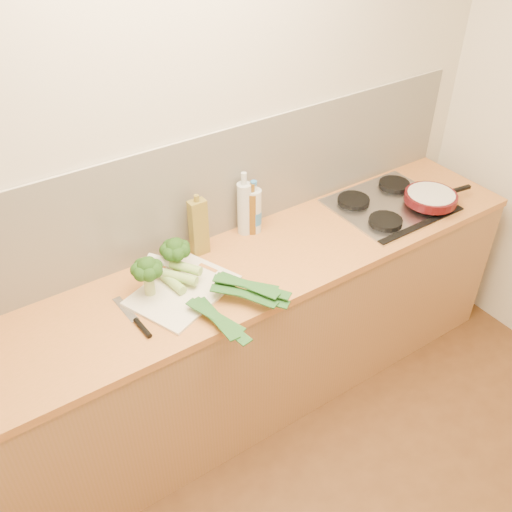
{
  "coord_description": "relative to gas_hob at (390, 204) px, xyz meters",
  "views": [
    {
      "loc": [
        -1.0,
        -0.54,
        2.52
      ],
      "look_at": [
        0.1,
        1.1,
        1.02
      ],
      "focal_mm": 40.0,
      "sensor_mm": 36.0,
      "label": 1
    }
  ],
  "objects": [
    {
      "name": "room_shell",
      "position": [
        -1.02,
        0.29,
        0.26
      ],
      "size": [
        3.5,
        3.5,
        3.5
      ],
      "color": "beige",
      "rests_on": "ground"
    },
    {
      "name": "counter",
      "position": [
        -1.02,
        0.0,
        -0.46
      ],
      "size": [
        3.2,
        0.62,
        0.9
      ],
      "color": "#A77345",
      "rests_on": "ground"
    },
    {
      "name": "gas_hob",
      "position": [
        0.0,
        0.0,
        0.0
      ],
      "size": [
        0.58,
        0.5,
        0.04
      ],
      "color": "silver",
      "rests_on": "counter"
    },
    {
      "name": "chopping_board",
      "position": [
        -1.24,
        0.0,
        -0.01
      ],
      "size": [
        0.52,
        0.46,
        0.01
      ],
      "primitive_type": "cube",
      "rotation": [
        0.0,
        0.0,
        0.38
      ],
      "color": "white",
      "rests_on": "counter"
    },
    {
      "name": "broccoli_left",
      "position": [
        -1.37,
        0.06,
        0.13
      ],
      "size": [
        0.14,
        0.14,
        0.19
      ],
      "color": "#A6B469",
      "rests_on": "chopping_board"
    },
    {
      "name": "broccoli_right",
      "position": [
        -1.2,
        0.13,
        0.12
      ],
      "size": [
        0.14,
        0.14,
        0.17
      ],
      "color": "#A6B469",
      "rests_on": "chopping_board"
    },
    {
      "name": "leek_front",
      "position": [
        -1.26,
        -0.03,
        0.02
      ],
      "size": [
        0.16,
        0.69,
        0.04
      ],
      "rotation": [
        0.0,
        0.0,
        0.15
      ],
      "color": "white",
      "rests_on": "chopping_board"
    },
    {
      "name": "leek_mid",
      "position": [
        -1.19,
        -0.03,
        0.04
      ],
      "size": [
        0.43,
        0.6,
        0.04
      ],
      "rotation": [
        0.0,
        0.0,
        0.6
      ],
      "color": "white",
      "rests_on": "chopping_board"
    },
    {
      "name": "leek_back",
      "position": [
        -1.15,
        -0.0,
        0.06
      ],
      "size": [
        0.4,
        0.59,
        0.04
      ],
      "rotation": [
        0.0,
        0.0,
        0.57
      ],
      "color": "white",
      "rests_on": "chopping_board"
    },
    {
      "name": "chefs_knife",
      "position": [
        -1.49,
        -0.08,
        -0.01
      ],
      "size": [
        0.05,
        0.3,
        0.02
      ],
      "rotation": [
        0.0,
        0.0,
        0.06
      ],
      "color": "silver",
      "rests_on": "counter"
    },
    {
      "name": "skillet",
      "position": [
        0.17,
        -0.12,
        0.05
      ],
      "size": [
        0.4,
        0.27,
        0.05
      ],
      "rotation": [
        0.0,
        0.0,
        -0.15
      ],
      "color": "#4B0C0F",
      "rests_on": "gas_hob"
    },
    {
      "name": "oil_tin",
      "position": [
        -1.04,
        0.21,
        0.13
      ],
      "size": [
        0.08,
        0.05,
        0.31
      ],
      "color": "olive",
      "rests_on": "counter"
    },
    {
      "name": "glass_bottle",
      "position": [
        -0.77,
        0.23,
        0.13
      ],
      "size": [
        0.07,
        0.07,
        0.33
      ],
      "color": "silver",
      "rests_on": "counter"
    },
    {
      "name": "amber_bottle",
      "position": [
        -0.74,
        0.22,
        0.1
      ],
      "size": [
        0.06,
        0.06,
        0.27
      ],
      "color": "brown",
      "rests_on": "counter"
    },
    {
      "name": "water_bottle",
      "position": [
        -0.72,
        0.22,
        0.09
      ],
      "size": [
        0.08,
        0.08,
        0.26
      ],
      "color": "silver",
      "rests_on": "counter"
    }
  ]
}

